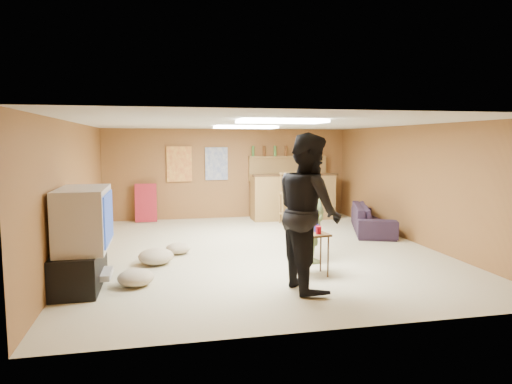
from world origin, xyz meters
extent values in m
plane|color=#BAB28E|center=(0.00, 0.00, 0.00)|extent=(7.00, 7.00, 0.00)
cube|color=silver|center=(0.00, 0.00, 2.20)|extent=(6.00, 7.00, 0.02)
cube|color=brown|center=(0.00, 3.50, 1.10)|extent=(6.00, 0.02, 2.20)
cube|color=brown|center=(0.00, -3.50, 1.10)|extent=(6.00, 0.02, 2.20)
cube|color=brown|center=(-3.00, 0.00, 1.10)|extent=(0.02, 7.00, 2.20)
cube|color=brown|center=(3.00, 0.00, 1.10)|extent=(0.02, 7.00, 2.20)
cube|color=black|center=(-2.72, -1.50, 0.25)|extent=(0.55, 1.30, 0.50)
cube|color=#B2B2B7|center=(-2.50, -1.50, 0.15)|extent=(0.35, 0.50, 0.08)
cube|color=#B2B2B7|center=(-2.65, -1.50, 0.90)|extent=(0.60, 1.10, 0.80)
cube|color=navy|center=(-2.34, -1.50, 0.90)|extent=(0.02, 0.95, 0.65)
cube|color=olive|center=(1.50, 2.95, 0.55)|extent=(2.00, 0.60, 1.10)
cube|color=#382412|center=(1.50, 2.70, 1.10)|extent=(2.10, 0.12, 0.05)
cube|color=olive|center=(1.50, 3.40, 1.50)|extent=(2.00, 0.18, 0.05)
cube|color=olive|center=(1.50, 3.42, 1.20)|extent=(2.00, 0.14, 0.60)
cube|color=#BF3F26|center=(-1.20, 3.46, 1.35)|extent=(0.60, 0.03, 0.85)
cube|color=#334C99|center=(-0.30, 3.46, 1.35)|extent=(0.55, 0.03, 0.80)
cube|color=#A71E2C|center=(-2.00, 3.30, 0.45)|extent=(0.50, 0.26, 0.91)
cube|color=white|center=(0.00, -1.50, 2.17)|extent=(1.20, 0.60, 0.04)
cube|color=white|center=(0.00, 1.20, 2.17)|extent=(1.20, 0.60, 0.04)
imported|color=#5A6E3F|center=(0.64, -0.91, 0.82)|extent=(0.53, 0.68, 1.65)
imported|color=black|center=(0.19, -2.17, 1.00)|extent=(0.83, 1.03, 2.01)
imported|color=black|center=(2.70, 1.08, 0.28)|extent=(1.37, 2.08, 0.57)
cube|color=#382412|center=(0.41, -1.64, 0.30)|extent=(0.52, 0.44, 0.60)
cylinder|color=#A80B1E|center=(0.26, -1.57, 0.66)|extent=(0.09, 0.09, 0.12)
cylinder|color=#A80B1E|center=(0.49, -1.70, 0.66)|extent=(0.10, 0.10, 0.11)
cylinder|color=navy|center=(0.53, -1.53, 0.65)|extent=(0.09, 0.09, 0.10)
ellipsoid|color=tan|center=(-1.75, -0.59, 0.12)|extent=(0.61, 0.61, 0.24)
ellipsoid|color=tan|center=(-1.39, 0.01, 0.09)|extent=(0.51, 0.51, 0.19)
ellipsoid|color=tan|center=(-2.01, -1.62, 0.11)|extent=(0.56, 0.56, 0.21)
camera|label=1|loc=(-1.67, -7.67, 1.90)|focal=32.00mm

